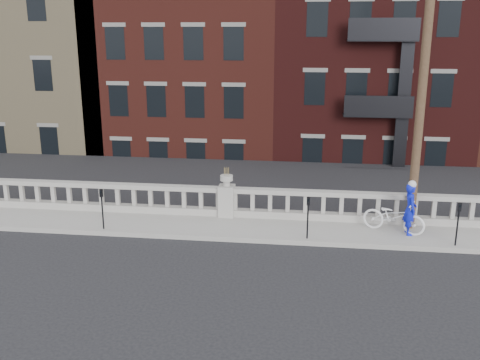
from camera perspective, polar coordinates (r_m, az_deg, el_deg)
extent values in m
plane|color=black|center=(15.32, -3.67, -9.22)|extent=(120.00, 120.00, 0.00)
cube|color=gray|center=(18.02, -1.87, -5.03)|extent=(32.00, 2.20, 0.15)
cube|color=gray|center=(18.84, -1.42, -3.45)|extent=(28.00, 0.34, 0.25)
cube|color=gray|center=(18.58, -1.44, -1.05)|extent=(28.00, 0.34, 0.16)
cube|color=gray|center=(18.70, -1.43, -2.22)|extent=(0.55, 0.55, 1.10)
cylinder|color=gray|center=(18.51, -1.44, -0.31)|extent=(0.24, 0.24, 0.20)
cylinder|color=gray|center=(18.46, -1.45, 0.23)|extent=(0.44, 0.44, 0.18)
cube|color=#605E59|center=(20.19, -1.22, -10.39)|extent=(36.00, 0.50, 5.15)
cube|color=black|center=(41.37, 3.22, -0.80)|extent=(80.00, 44.00, 0.50)
cube|color=#595651|center=(24.48, -4.43, -7.08)|extent=(16.00, 7.00, 4.00)
cube|color=#998762|center=(39.84, -22.94, 12.38)|extent=(18.00, 16.00, 20.00)
cube|color=#4D1C16|center=(34.54, -4.03, 8.22)|extent=(10.00, 14.00, 14.00)
cube|color=#360F0E|center=(33.95, 12.95, 9.02)|extent=(10.00, 14.00, 15.50)
cylinder|color=#422D1E|center=(17.64, 18.99, 10.63)|extent=(0.28, 0.28, 10.00)
cylinder|color=black|center=(18.03, -14.44, -3.42)|extent=(0.05, 0.05, 1.10)
cube|color=black|center=(17.83, -14.59, -1.35)|extent=(0.10, 0.08, 0.26)
cube|color=black|center=(17.77, -14.65, -1.27)|extent=(0.06, 0.01, 0.08)
cylinder|color=black|center=(16.80, 7.22, -4.45)|extent=(0.05, 0.05, 1.10)
cube|color=black|center=(16.58, 7.30, -2.24)|extent=(0.10, 0.08, 0.26)
cube|color=black|center=(16.52, 7.31, -2.16)|extent=(0.06, 0.01, 0.08)
cylinder|color=black|center=(17.41, 22.15, -4.80)|extent=(0.05, 0.05, 1.10)
cube|color=black|center=(17.20, 22.38, -2.67)|extent=(0.10, 0.08, 0.26)
cube|color=black|center=(17.15, 22.43, -2.59)|extent=(0.06, 0.01, 0.08)
imported|color=white|center=(17.92, 16.09, -3.76)|extent=(2.10, 1.38, 1.04)
imported|color=#0D19D0|center=(17.79, 17.68, -2.98)|extent=(0.45, 0.64, 1.66)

